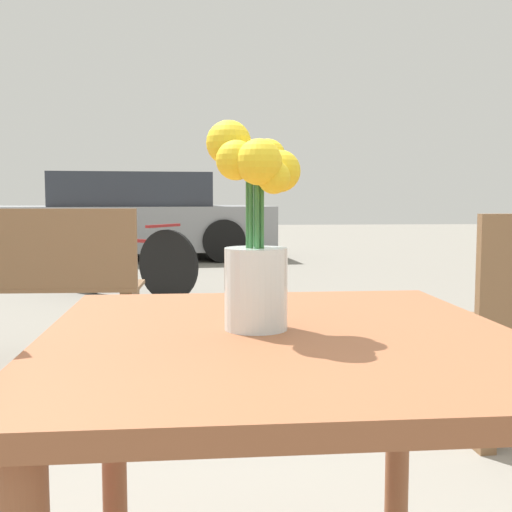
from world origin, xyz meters
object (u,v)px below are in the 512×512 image
flower_vase (256,231)px  bicycle (128,261)px  parked_car (132,218)px  table_front (281,405)px

flower_vase → bicycle: flower_vase is taller
flower_vase → parked_car: (-1.13, 8.66, -0.26)m
flower_vase → bicycle: (-0.76, 4.89, -0.52)m
table_front → bicycle: size_ratio=0.63×
flower_vase → parked_car: 8.74m
flower_vase → bicycle: bearing=98.8°
bicycle → parked_car: parked_car is taller
bicycle → parked_car: size_ratio=0.30×
table_front → bicycle: bearing=99.2°
parked_car → flower_vase: bearing=-82.5°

